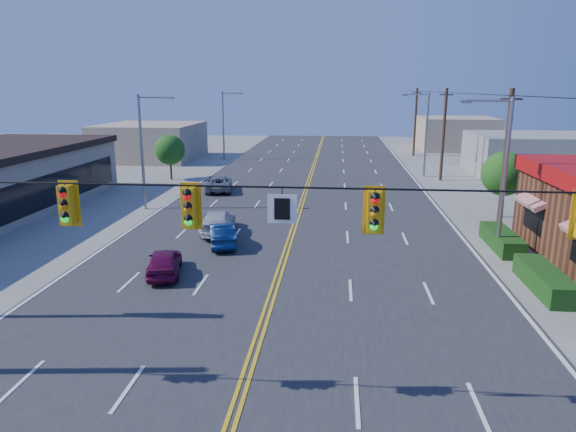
# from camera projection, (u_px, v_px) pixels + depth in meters

# --- Properties ---
(ground) EXTENTS (160.00, 160.00, 0.00)m
(ground) POSITION_uv_depth(u_px,v_px,m) (240.00, 397.00, 14.37)
(ground) COLOR gray
(ground) RESTS_ON ground
(road) EXTENTS (20.00, 120.00, 0.06)m
(road) POSITION_uv_depth(u_px,v_px,m) (297.00, 219.00, 33.68)
(road) COLOR #2D2D30
(road) RESTS_ON ground
(signal_span) EXTENTS (24.32, 0.34, 9.00)m
(signal_span) POSITION_uv_depth(u_px,v_px,m) (231.00, 229.00, 13.20)
(signal_span) COLOR #47301E
(signal_span) RESTS_ON ground
(streetlight_se) EXTENTS (2.55, 0.25, 8.00)m
(streetlight_se) POSITION_uv_depth(u_px,v_px,m) (501.00, 168.00, 25.79)
(streetlight_se) COLOR gray
(streetlight_se) RESTS_ON ground
(streetlight_ne) EXTENTS (2.55, 0.25, 8.00)m
(streetlight_ne) POSITION_uv_depth(u_px,v_px,m) (425.00, 130.00, 48.96)
(streetlight_ne) COLOR gray
(streetlight_ne) RESTS_ON ground
(streetlight_sw) EXTENTS (2.55, 0.25, 8.00)m
(streetlight_sw) POSITION_uv_depth(u_px,v_px,m) (144.00, 146.00, 35.52)
(streetlight_sw) COLOR gray
(streetlight_sw) RESTS_ON ground
(streetlight_nw) EXTENTS (2.55, 0.25, 8.00)m
(streetlight_nw) POSITION_uv_depth(u_px,v_px,m) (225.00, 122.00, 60.63)
(streetlight_nw) COLOR gray
(streetlight_nw) RESTS_ON ground
(utility_pole_near) EXTENTS (0.28, 0.28, 8.40)m
(utility_pole_near) POSITION_uv_depth(u_px,v_px,m) (505.00, 163.00, 29.60)
(utility_pole_near) COLOR #47301E
(utility_pole_near) RESTS_ON ground
(utility_pole_mid) EXTENTS (0.28, 0.28, 8.40)m
(utility_pole_mid) POSITION_uv_depth(u_px,v_px,m) (443.00, 135.00, 46.98)
(utility_pole_mid) COLOR #47301E
(utility_pole_mid) RESTS_ON ground
(utility_pole_far) EXTENTS (0.28, 0.28, 8.40)m
(utility_pole_far) POSITION_uv_depth(u_px,v_px,m) (415.00, 122.00, 64.36)
(utility_pole_far) COLOR #47301E
(utility_pole_far) RESTS_ON ground
(tree_kfc_rear) EXTENTS (2.94, 2.94, 4.41)m
(tree_kfc_rear) POSITION_uv_depth(u_px,v_px,m) (504.00, 174.00, 33.65)
(tree_kfc_rear) COLOR #47301E
(tree_kfc_rear) RESTS_ON ground
(tree_west) EXTENTS (2.80, 2.80, 4.20)m
(tree_west) POSITION_uv_depth(u_px,v_px,m) (170.00, 150.00, 47.73)
(tree_west) COLOR #47301E
(tree_west) RESTS_ON ground
(bld_east_mid) EXTENTS (12.00, 10.00, 4.00)m
(bld_east_mid) POSITION_uv_depth(u_px,v_px,m) (536.00, 155.00, 50.46)
(bld_east_mid) COLOR gray
(bld_east_mid) RESTS_ON ground
(bld_west_far) EXTENTS (11.00, 12.00, 4.20)m
(bld_west_far) POSITION_uv_depth(u_px,v_px,m) (151.00, 141.00, 62.07)
(bld_west_far) COLOR tan
(bld_west_far) RESTS_ON ground
(bld_east_far) EXTENTS (10.00, 10.00, 4.40)m
(bld_east_far) POSITION_uv_depth(u_px,v_px,m) (455.00, 133.00, 71.93)
(bld_east_far) COLOR tan
(bld_east_far) RESTS_ON ground
(car_magenta) EXTENTS (2.23, 3.82, 1.22)m
(car_magenta) POSITION_uv_depth(u_px,v_px,m) (164.00, 263.00, 23.50)
(car_magenta) COLOR #630B39
(car_magenta) RESTS_ON ground
(car_blue) EXTENTS (2.25, 3.96, 1.24)m
(car_blue) POSITION_uv_depth(u_px,v_px,m) (222.00, 235.00, 27.94)
(car_blue) COLOR navy
(car_blue) RESTS_ON ground
(car_white) EXTENTS (2.38, 4.70, 1.31)m
(car_white) POSITION_uv_depth(u_px,v_px,m) (218.00, 223.00, 30.39)
(car_white) COLOR silver
(car_white) RESTS_ON ground
(car_silver) EXTENTS (2.92, 4.88, 1.27)m
(car_silver) POSITION_uv_depth(u_px,v_px,m) (219.00, 184.00, 42.58)
(car_silver) COLOR #939498
(car_silver) RESTS_ON ground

